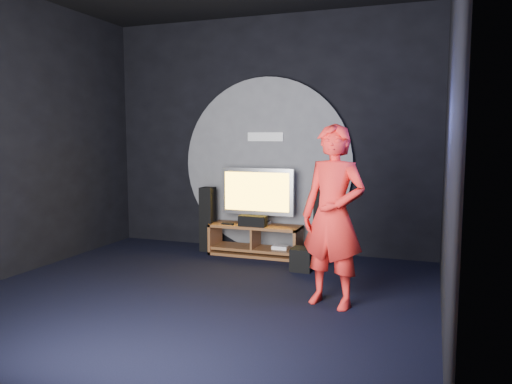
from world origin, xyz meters
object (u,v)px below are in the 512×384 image
tower_speaker_left (208,219)px  tower_speaker_right (321,224)px  tv (257,194)px  subwoofer (302,259)px  player (333,216)px  media_console (256,242)px

tower_speaker_left → tower_speaker_right: (1.71, 0.14, 0.00)m
tv → subwoofer: bearing=-37.6°
player → media_console: bearing=145.4°
tv → subwoofer: (0.85, -0.65, -0.75)m
subwoofer → player: 1.54m
media_console → tv: (-0.01, 0.07, 0.70)m
media_console → player: player is taller
tv → tower_speaker_left: tv is taller
tower_speaker_right → subwoofer: (-0.08, -0.76, -0.33)m
tower_speaker_left → tower_speaker_right: 1.72m
player → subwoofer: bearing=133.5°
tv → player: bearing=-51.2°
media_console → tower_speaker_right: tower_speaker_right is taller
tv → tower_speaker_left: size_ratio=1.14×
media_console → subwoofer: (0.84, -0.59, -0.05)m
media_console → tower_speaker_left: 0.84m
media_console → player: size_ratio=0.72×
tower_speaker_right → tower_speaker_left: bearing=-175.3°
media_console → tower_speaker_left: tower_speaker_left is taller
tower_speaker_left → subwoofer: (1.63, -0.62, -0.33)m
tower_speaker_left → subwoofer: 1.78m
tower_speaker_right → player: bearing=-74.5°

